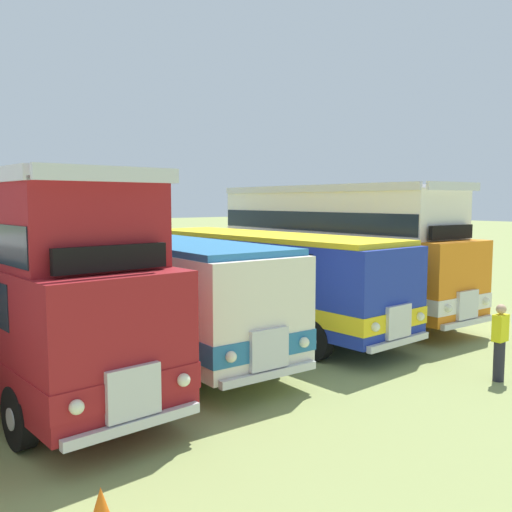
% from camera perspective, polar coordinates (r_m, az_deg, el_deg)
% --- Properties ---
extents(ground_plane, '(200.00, 200.00, 0.00)m').
position_cam_1_polar(ground_plane, '(14.80, -16.76, -10.20)').
color(ground_plane, '#8C9956').
extents(bus_third_in_row, '(3.02, 11.17, 4.52)m').
position_cam_1_polar(bus_third_in_row, '(13.66, -24.03, -1.65)').
color(bus_third_in_row, maroon).
rests_on(bus_third_in_row, ground).
extents(bus_fourth_in_row, '(3.01, 10.65, 2.99)m').
position_cam_1_polar(bus_fourth_in_row, '(15.32, -10.77, -2.80)').
color(bus_fourth_in_row, silver).
rests_on(bus_fourth_in_row, ground).
extents(bus_fifth_in_row, '(2.79, 10.02, 2.99)m').
position_cam_1_polar(bus_fifth_in_row, '(17.07, 0.71, -1.85)').
color(bus_fifth_in_row, '#1E339E').
rests_on(bus_fifth_in_row, ground).
extents(bus_sixth_in_row, '(3.05, 10.83, 4.52)m').
position_cam_1_polar(bus_sixth_in_row, '(19.93, 7.82, 0.95)').
color(bus_sixth_in_row, orange).
rests_on(bus_sixth_in_row, ground).
extents(cone_mid_row, '(0.36, 0.36, 0.60)m').
position_cam_1_polar(cone_mid_row, '(7.52, -15.61, -23.90)').
color(cone_mid_row, orange).
rests_on(cone_mid_row, ground).
extents(marshal_person, '(0.36, 0.24, 1.73)m').
position_cam_1_polar(marshal_person, '(13.52, 23.74, -8.06)').
color(marshal_person, '#23232D').
rests_on(marshal_person, ground).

